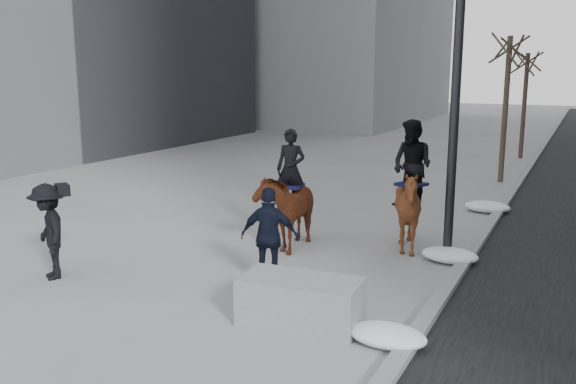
% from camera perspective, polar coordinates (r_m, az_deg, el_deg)
% --- Properties ---
extents(ground, '(120.00, 120.00, 0.00)m').
position_cam_1_polar(ground, '(10.79, -2.87, -8.98)').
color(ground, gray).
rests_on(ground, ground).
extents(curb, '(0.25, 90.00, 0.12)m').
position_cam_1_polar(curb, '(19.27, 20.03, -0.30)').
color(curb, gray).
rests_on(curb, ground).
extents(planter, '(1.86, 1.04, 0.72)m').
position_cam_1_polar(planter, '(9.24, 1.20, -10.19)').
color(planter, gray).
rests_on(planter, ground).
extents(tree_near, '(1.20, 1.20, 5.33)m').
position_cam_1_polar(tree_near, '(21.50, 19.71, 7.90)').
color(tree_near, '#35291F').
rests_on(tree_near, ground).
extents(tree_far, '(1.20, 1.20, 4.88)m').
position_cam_1_polar(tree_far, '(27.65, 21.26, 7.98)').
color(tree_far, '#382A21').
rests_on(tree_far, ground).
extents(mounted_left, '(1.14, 2.05, 2.52)m').
position_cam_1_polar(mounted_left, '(13.01, 0.00, -1.08)').
color(mounted_left, '#461B0E').
rests_on(mounted_left, ground).
extents(mounted_right, '(1.99, 2.08, 2.75)m').
position_cam_1_polar(mounted_right, '(12.81, 11.28, -0.74)').
color(mounted_right, '#501E10').
rests_on(mounted_right, ground).
extents(feeder, '(1.11, 0.99, 1.75)m').
position_cam_1_polar(feeder, '(10.71, -1.73, -4.19)').
color(feeder, black).
rests_on(feeder, ground).
extents(camera_crew, '(1.30, 1.17, 1.75)m').
position_cam_1_polar(camera_crew, '(11.84, -21.47, -3.42)').
color(camera_crew, black).
rests_on(camera_crew, ground).
extents(lamppost, '(0.25, 0.80, 9.09)m').
position_cam_1_polar(lamppost, '(12.30, 15.88, 16.78)').
color(lamppost, black).
rests_on(lamppost, ground).
extents(snow_piles, '(1.18, 9.58, 0.30)m').
position_cam_1_polar(snow_piles, '(12.97, 15.33, -5.16)').
color(snow_piles, white).
rests_on(snow_piles, ground).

